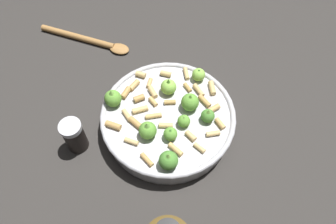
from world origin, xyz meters
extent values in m
plane|color=#2D2B28|center=(0.00, 0.00, 0.00)|extent=(2.40, 2.40, 0.00)
cylinder|color=#B7B7BC|center=(0.00, 0.00, 0.02)|extent=(0.27, 0.27, 0.05)
torus|color=#B7B7BC|center=(0.00, 0.00, 0.05)|extent=(0.29, 0.29, 0.01)
sphere|color=#8CC64C|center=(0.06, 0.01, 0.06)|extent=(0.03, 0.03, 0.03)
cone|color=#609E38|center=(0.06, 0.01, 0.08)|extent=(0.01, 0.01, 0.02)
sphere|color=#4C8933|center=(0.00, -0.08, 0.06)|extent=(0.03, 0.03, 0.03)
cone|color=#75B247|center=(0.00, -0.08, 0.08)|extent=(0.02, 0.02, 0.01)
sphere|color=#609E38|center=(-0.05, 0.03, 0.06)|extent=(0.04, 0.04, 0.04)
cone|color=#75B247|center=(-0.05, 0.03, 0.08)|extent=(0.02, 0.02, 0.02)
sphere|color=#4C8933|center=(-0.11, -0.02, 0.07)|extent=(0.04, 0.04, 0.04)
cone|color=#75B247|center=(-0.11, -0.02, 0.08)|extent=(0.02, 0.02, 0.01)
sphere|color=#8CC64C|center=(0.10, -0.05, 0.06)|extent=(0.03, 0.03, 0.03)
cone|color=#4C8933|center=(0.10, -0.05, 0.08)|extent=(0.01, 0.01, 0.01)
sphere|color=#609E38|center=(-0.05, -0.01, 0.06)|extent=(0.03, 0.03, 0.03)
cone|color=#4C8933|center=(-0.05, -0.01, 0.07)|extent=(0.01, 0.01, 0.01)
sphere|color=#609E38|center=(-0.02, -0.04, 0.06)|extent=(0.03, 0.03, 0.03)
cone|color=#75B247|center=(-0.02, -0.04, 0.07)|extent=(0.01, 0.01, 0.01)
sphere|color=#609E38|center=(0.01, 0.12, 0.06)|extent=(0.04, 0.04, 0.04)
cone|color=#75B247|center=(0.01, 0.12, 0.08)|extent=(0.02, 0.02, 0.02)
sphere|color=#609E38|center=(0.03, -0.04, 0.07)|extent=(0.04, 0.04, 0.04)
cone|color=#609E38|center=(0.03, -0.04, 0.08)|extent=(0.02, 0.02, 0.01)
cylinder|color=tan|center=(0.07, -0.03, 0.05)|extent=(0.02, 0.02, 0.01)
cylinder|color=tan|center=(0.10, 0.02, 0.05)|extent=(0.01, 0.03, 0.01)
cylinder|color=tan|center=(0.02, 0.04, 0.05)|extent=(0.02, 0.02, 0.01)
cylinder|color=tan|center=(-0.03, 0.00, 0.05)|extent=(0.01, 0.03, 0.01)
cylinder|color=tan|center=(0.07, -0.06, 0.05)|extent=(0.03, 0.03, 0.01)
cylinder|color=tan|center=(0.09, 0.08, 0.05)|extent=(0.02, 0.02, 0.01)
cylinder|color=tan|center=(-0.03, -0.10, 0.05)|extent=(0.02, 0.03, 0.01)
cylinder|color=tan|center=(-0.01, 0.03, 0.05)|extent=(0.02, 0.04, 0.01)
cylinder|color=tan|center=(-0.01, -0.11, 0.05)|extent=(0.03, 0.03, 0.01)
cylinder|color=tan|center=(0.03, -0.09, 0.05)|extent=(0.03, 0.03, 0.01)
cylinder|color=tan|center=(-0.02, 0.08, 0.05)|extent=(0.03, 0.03, 0.01)
cylinder|color=tan|center=(-0.07, -0.07, 0.05)|extent=(0.02, 0.03, 0.01)
cylinder|color=tan|center=(-0.08, 0.06, 0.05)|extent=(0.02, 0.03, 0.01)
cylinder|color=tan|center=(0.07, 0.05, 0.05)|extent=(0.02, 0.01, 0.01)
cylinder|color=tan|center=(-0.11, 0.02, 0.05)|extent=(0.03, 0.03, 0.01)
cylinder|color=tan|center=(0.04, -0.07, 0.05)|extent=(0.03, 0.03, 0.01)
cylinder|color=tan|center=(0.04, 0.10, 0.05)|extent=(0.03, 0.02, 0.01)
cylinder|color=tan|center=(0.03, 0.07, 0.05)|extent=(0.02, 0.03, 0.01)
cylinder|color=tan|center=(-0.05, 0.11, 0.05)|extent=(0.02, 0.03, 0.01)
cylinder|color=tan|center=(0.11, -0.03, 0.05)|extent=(0.03, 0.02, 0.01)
cylinder|color=tan|center=(0.08, -0.09, 0.05)|extent=(0.04, 0.02, 0.01)
cylinder|color=tan|center=(-0.05, -0.05, 0.05)|extent=(0.02, 0.03, 0.01)
cylinder|color=tan|center=(-0.08, -0.03, 0.05)|extent=(0.03, 0.03, 0.01)
cylinder|color=tan|center=(-0.03, 0.06, 0.05)|extent=(0.03, 0.03, 0.01)
cylinder|color=tan|center=(0.00, 0.06, 0.05)|extent=(0.03, 0.04, 0.01)
cylinder|color=tan|center=(0.03, 0.00, 0.05)|extent=(0.01, 0.03, 0.01)
cylinder|color=tan|center=(0.06, 0.09, 0.05)|extent=(0.03, 0.02, 0.01)
cylinder|color=tan|center=(0.05, 0.04, 0.05)|extent=(0.03, 0.03, 0.01)
cylinder|color=black|center=(-0.08, 0.18, 0.04)|extent=(0.04, 0.04, 0.07)
cylinder|color=silver|center=(-0.08, 0.18, 0.08)|extent=(0.04, 0.04, 0.01)
cylinder|color=#9E703D|center=(0.23, 0.28, 0.01)|extent=(0.06, 0.21, 0.02)
ellipsoid|color=#9E703D|center=(0.21, 0.16, 0.01)|extent=(0.05, 0.06, 0.01)
camera|label=1|loc=(-0.36, -0.05, 0.62)|focal=34.50mm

